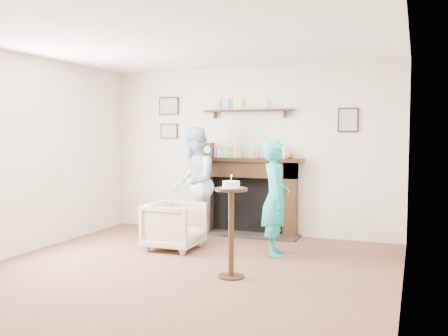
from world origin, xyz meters
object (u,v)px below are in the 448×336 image
at_px(man, 194,238).
at_px(woman, 275,255).
at_px(armchair, 175,249).
at_px(pedestal_table, 231,214).

relative_size(man, woman, 1.12).
distance_m(armchair, man, 0.75).
bearing_deg(woman, pedestal_table, 154.21).
relative_size(man, pedestal_table, 1.48).
distance_m(woman, pedestal_table, 1.29).
xyz_separation_m(armchair, pedestal_table, (1.14, -0.94, 0.67)).
bearing_deg(pedestal_table, woman, 80.80).
xyz_separation_m(woman, pedestal_table, (-0.18, -1.09, 0.67)).
bearing_deg(woman, armchair, 80.28).
xyz_separation_m(man, woman, (1.38, -0.59, 0.00)).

